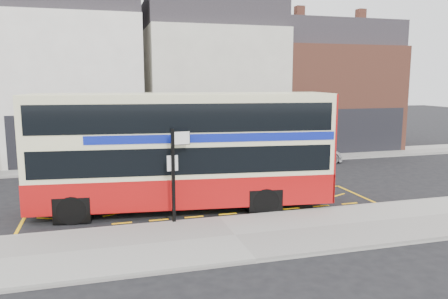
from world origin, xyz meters
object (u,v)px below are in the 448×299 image
object	(u,v)px
bus_stop_post	(175,167)
street_tree_right	(301,110)
double_decker_bus	(184,149)
car_white	(308,153)
car_grey	(184,156)

from	to	relation	value
bus_stop_post	street_tree_right	xyz separation A→B (m)	(10.27, 11.33, 1.03)
double_decker_bus	street_tree_right	xyz separation A→B (m)	(9.58, 9.50, 0.72)
car_white	street_tree_right	size ratio (longest dim) A/B	0.93
street_tree_right	car_white	bearing A→B (deg)	-97.12
bus_stop_post	car_grey	xyz separation A→B (m)	(2.17, 9.88, -1.38)
double_decker_bus	bus_stop_post	xyz separation A→B (m)	(-0.68, -1.83, -0.31)
car_white	bus_stop_post	bearing A→B (deg)	138.33
bus_stop_post	double_decker_bus	bearing A→B (deg)	64.27
double_decker_bus	car_white	xyz separation A→B (m)	(9.37, 7.80, -1.82)
double_decker_bus	car_grey	distance (m)	8.36
bus_stop_post	street_tree_right	bearing A→B (deg)	42.59
car_grey	car_white	distance (m)	7.89
car_grey	street_tree_right	distance (m)	8.57
double_decker_bus	car_grey	size ratio (longest dim) A/B	2.62
double_decker_bus	bus_stop_post	bearing A→B (deg)	-103.72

